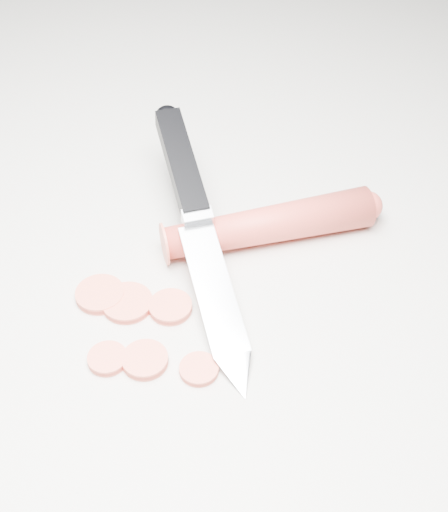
% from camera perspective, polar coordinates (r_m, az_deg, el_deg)
% --- Properties ---
extents(ground, '(2.40, 2.40, 0.00)m').
position_cam_1_polar(ground, '(0.58, -4.92, -3.66)').
color(ground, beige).
rests_on(ground, ground).
extents(carrot, '(0.16, 0.14, 0.03)m').
position_cam_1_polar(carrot, '(0.61, 3.59, 2.53)').
color(carrot, red).
rests_on(carrot, ground).
extents(carrot_slice_0, '(0.04, 0.04, 0.01)m').
position_cam_1_polar(carrot_slice_0, '(0.58, -7.74, -3.74)').
color(carrot_slice_0, '#F36248').
rests_on(carrot_slice_0, ground).
extents(carrot_slice_1, '(0.04, 0.04, 0.01)m').
position_cam_1_polar(carrot_slice_1, '(0.59, -9.89, -3.05)').
color(carrot_slice_1, '#F36248').
rests_on(carrot_slice_1, ground).
extents(carrot_slice_2, '(0.03, 0.03, 0.01)m').
position_cam_1_polar(carrot_slice_2, '(0.53, -2.02, -9.04)').
color(carrot_slice_2, '#F36248').
rests_on(carrot_slice_2, ground).
extents(carrot_slice_3, '(0.03, 0.03, 0.01)m').
position_cam_1_polar(carrot_slice_3, '(0.54, -9.30, -8.11)').
color(carrot_slice_3, '#F36248').
rests_on(carrot_slice_3, ground).
extents(carrot_slice_4, '(0.03, 0.03, 0.01)m').
position_cam_1_polar(carrot_slice_4, '(0.54, -6.34, -8.26)').
color(carrot_slice_4, '#F36248').
rests_on(carrot_slice_4, ground).
extents(carrot_slice_5, '(0.03, 0.03, 0.01)m').
position_cam_1_polar(carrot_slice_5, '(0.57, -4.31, -4.09)').
color(carrot_slice_5, '#F36248').
rests_on(carrot_slice_5, ground).
extents(kitchen_knife, '(0.20, 0.24, 0.07)m').
position_cam_1_polar(kitchen_knife, '(0.58, -1.78, 2.00)').
color(kitchen_knife, silver).
rests_on(kitchen_knife, ground).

